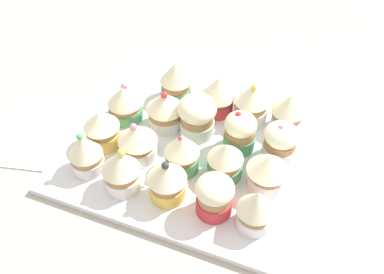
{
  "coord_description": "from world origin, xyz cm",
  "views": [
    {
      "loc": [
        18.53,
        -47.13,
        57.88
      ],
      "look_at": [
        0.0,
        0.0,
        4.2
      ],
      "focal_mm": 42.9,
      "sensor_mm": 36.0,
      "label": 1
    }
  ],
  "objects_px": {
    "cupcake_3": "(215,195)",
    "cupcake_18": "(288,111)",
    "cupcake_1": "(121,170)",
    "cupcake_2": "(168,179)",
    "cupcake_11": "(165,109)",
    "napkin": "(29,137)",
    "cupcake_10": "(125,102)",
    "baking_tray": "(192,152)",
    "cupcake_8": "(225,159)",
    "cupcake_9": "(267,171)",
    "cupcake_7": "(184,153)",
    "cupcake_13": "(240,131)",
    "cupcake_5": "(102,128)",
    "cupcake_16": "(218,94)",
    "cupcake_17": "(251,102)",
    "cupcake_12": "(197,115)",
    "cupcake_4": "(256,209)",
    "cupcake_6": "(138,141)",
    "cupcake_0": "(85,153)",
    "cupcake_14": "(280,142)"
  },
  "relations": [
    {
      "from": "cupcake_3",
      "to": "cupcake_14",
      "type": "xyz_separation_m",
      "value": [
        0.06,
        0.14,
        -0.0
      ]
    },
    {
      "from": "cupcake_17",
      "to": "cupcake_6",
      "type": "bearing_deg",
      "value": -134.12
    },
    {
      "from": "baking_tray",
      "to": "cupcake_10",
      "type": "xyz_separation_m",
      "value": [
        -0.14,
        0.03,
        0.04
      ]
    },
    {
      "from": "cupcake_3",
      "to": "cupcake_17",
      "type": "relative_size",
      "value": 0.88
    },
    {
      "from": "cupcake_11",
      "to": "cupcake_2",
      "type": "bearing_deg",
      "value": -64.82
    },
    {
      "from": "cupcake_0",
      "to": "cupcake_8",
      "type": "distance_m",
      "value": 0.22
    },
    {
      "from": "cupcake_6",
      "to": "cupcake_16",
      "type": "distance_m",
      "value": 0.17
    },
    {
      "from": "cupcake_10",
      "to": "cupcake_13",
      "type": "bearing_deg",
      "value": 1.11
    },
    {
      "from": "cupcake_5",
      "to": "cupcake_2",
      "type": "bearing_deg",
      "value": -22.79
    },
    {
      "from": "cupcake_2",
      "to": "cupcake_13",
      "type": "height_order",
      "value": "cupcake_2"
    },
    {
      "from": "cupcake_1",
      "to": "cupcake_17",
      "type": "bearing_deg",
      "value": 56.99
    },
    {
      "from": "cupcake_4",
      "to": "cupcake_8",
      "type": "xyz_separation_m",
      "value": [
        -0.07,
        0.07,
        -0.0
      ]
    },
    {
      "from": "baking_tray",
      "to": "cupcake_4",
      "type": "relative_size",
      "value": 5.46
    },
    {
      "from": "cupcake_18",
      "to": "cupcake_17",
      "type": "bearing_deg",
      "value": -177.04
    },
    {
      "from": "cupcake_1",
      "to": "cupcake_3",
      "type": "height_order",
      "value": "cupcake_1"
    },
    {
      "from": "cupcake_2",
      "to": "cupcake_11",
      "type": "distance_m",
      "value": 0.15
    },
    {
      "from": "cupcake_7",
      "to": "cupcake_17",
      "type": "bearing_deg",
      "value": 66.76
    },
    {
      "from": "cupcake_9",
      "to": "cupcake_5",
      "type": "bearing_deg",
      "value": -177.71
    },
    {
      "from": "cupcake_10",
      "to": "cupcake_18",
      "type": "bearing_deg",
      "value": 16.26
    },
    {
      "from": "baking_tray",
      "to": "cupcake_11",
      "type": "bearing_deg",
      "value": 149.41
    },
    {
      "from": "cupcake_8",
      "to": "napkin",
      "type": "distance_m",
      "value": 0.35
    },
    {
      "from": "cupcake_5",
      "to": "cupcake_17",
      "type": "xyz_separation_m",
      "value": [
        0.21,
        0.15,
        0.0
      ]
    },
    {
      "from": "cupcake_18",
      "to": "cupcake_1",
      "type": "bearing_deg",
      "value": -133.0
    },
    {
      "from": "baking_tray",
      "to": "cupcake_12",
      "type": "bearing_deg",
      "value": 99.56
    },
    {
      "from": "cupcake_11",
      "to": "napkin",
      "type": "xyz_separation_m",
      "value": [
        -0.21,
        -0.11,
        -0.05
      ]
    },
    {
      "from": "cupcake_2",
      "to": "cupcake_12",
      "type": "relative_size",
      "value": 1.02
    },
    {
      "from": "cupcake_11",
      "to": "napkin",
      "type": "height_order",
      "value": "cupcake_11"
    },
    {
      "from": "cupcake_7",
      "to": "cupcake_10",
      "type": "distance_m",
      "value": 0.16
    },
    {
      "from": "cupcake_11",
      "to": "cupcake_0",
      "type": "bearing_deg",
      "value": -119.05
    },
    {
      "from": "cupcake_14",
      "to": "cupcake_17",
      "type": "xyz_separation_m",
      "value": [
        -0.07,
        0.07,
        0.0
      ]
    },
    {
      "from": "cupcake_0",
      "to": "cupcake_2",
      "type": "height_order",
      "value": "cupcake_2"
    },
    {
      "from": "cupcake_0",
      "to": "cupcake_3",
      "type": "relative_size",
      "value": 1.09
    },
    {
      "from": "cupcake_4",
      "to": "cupcake_12",
      "type": "xyz_separation_m",
      "value": [
        -0.14,
        0.14,
        0.0
      ]
    },
    {
      "from": "cupcake_5",
      "to": "cupcake_1",
      "type": "bearing_deg",
      "value": -44.03
    },
    {
      "from": "cupcake_7",
      "to": "cupcake_13",
      "type": "relative_size",
      "value": 1.04
    },
    {
      "from": "cupcake_5",
      "to": "cupcake_7",
      "type": "bearing_deg",
      "value": -0.95
    },
    {
      "from": "cupcake_12",
      "to": "cupcake_4",
      "type": "bearing_deg",
      "value": -45.15
    },
    {
      "from": "cupcake_0",
      "to": "cupcake_5",
      "type": "xyz_separation_m",
      "value": [
        -0.0,
        0.06,
        -0.0
      ]
    },
    {
      "from": "cupcake_1",
      "to": "cupcake_2",
      "type": "relative_size",
      "value": 1.02
    },
    {
      "from": "cupcake_9",
      "to": "cupcake_1",
      "type": "bearing_deg",
      "value": -158.75
    },
    {
      "from": "baking_tray",
      "to": "cupcake_8",
      "type": "bearing_deg",
      "value": -24.09
    },
    {
      "from": "cupcake_7",
      "to": "cupcake_16",
      "type": "bearing_deg",
      "value": 88.56
    },
    {
      "from": "napkin",
      "to": "cupcake_16",
      "type": "bearing_deg",
      "value": 31.66
    },
    {
      "from": "cupcake_18",
      "to": "napkin",
      "type": "xyz_separation_m",
      "value": [
        -0.41,
        -0.18,
        -0.05
      ]
    },
    {
      "from": "cupcake_3",
      "to": "cupcake_18",
      "type": "xyz_separation_m",
      "value": [
        0.06,
        0.21,
        0.0
      ]
    },
    {
      "from": "baking_tray",
      "to": "cupcake_10",
      "type": "height_order",
      "value": "cupcake_10"
    },
    {
      "from": "cupcake_8",
      "to": "cupcake_11",
      "type": "height_order",
      "value": "cupcake_11"
    },
    {
      "from": "cupcake_9",
      "to": "cupcake_18",
      "type": "distance_m",
      "value": 0.14
    },
    {
      "from": "cupcake_12",
      "to": "cupcake_5",
      "type": "bearing_deg",
      "value": -149.12
    },
    {
      "from": "cupcake_2",
      "to": "cupcake_3",
      "type": "relative_size",
      "value": 1.12
    }
  ]
}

